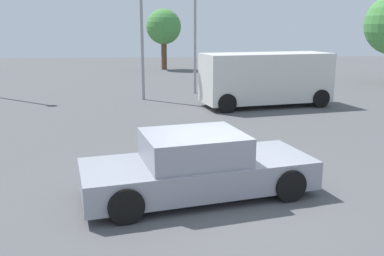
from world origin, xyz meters
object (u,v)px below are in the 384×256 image
(van_white, at_px, (266,78))
(dog, at_px, (151,140))
(light_post_mid, at_px, (141,8))
(sedan_foreground, at_px, (197,167))

(van_white, bearing_deg, dog, 40.77)
(van_white, xyz_separation_m, light_post_mid, (-5.26, 1.96, 2.89))
(sedan_foreground, xyz_separation_m, dog, (-1.03, 3.37, -0.35))
(sedan_foreground, distance_m, light_post_mid, 12.17)
(van_white, relative_size, light_post_mid, 0.95)
(dog, bearing_deg, sedan_foreground, -83.23)
(sedan_foreground, bearing_deg, light_post_mid, 84.08)
(dog, relative_size, light_post_mid, 0.11)
(sedan_foreground, relative_size, van_white, 0.85)
(van_white, bearing_deg, sedan_foreground, 56.88)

